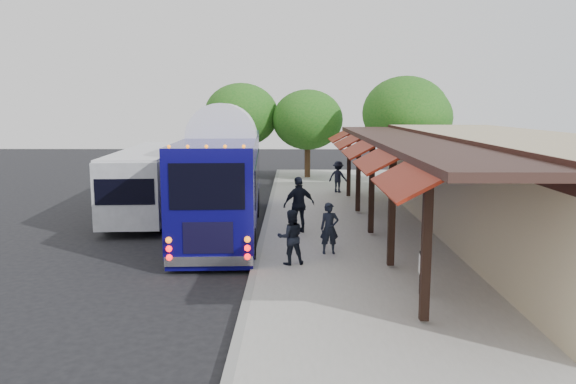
% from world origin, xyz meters
% --- Properties ---
extents(ground, '(90.00, 90.00, 0.00)m').
position_xyz_m(ground, '(0.00, 0.00, 0.00)').
color(ground, black).
rests_on(ground, ground).
extents(sidewalk, '(10.00, 40.00, 0.15)m').
position_xyz_m(sidewalk, '(5.00, 4.00, 0.07)').
color(sidewalk, '#9E9B93').
rests_on(sidewalk, ground).
extents(curb, '(0.20, 40.00, 0.16)m').
position_xyz_m(curb, '(0.05, 4.00, 0.07)').
color(curb, gray).
rests_on(curb, ground).
extents(station_shelter, '(8.15, 20.00, 3.60)m').
position_xyz_m(station_shelter, '(8.38, 4.00, 1.85)').
color(station_shelter, tan).
rests_on(station_shelter, ground).
extents(coach_bus, '(3.00, 11.65, 3.69)m').
position_xyz_m(coach_bus, '(-1.45, 5.40, 1.98)').
color(coach_bus, '#0C075B').
rests_on(coach_bus, ground).
extents(city_bus, '(2.97, 10.34, 2.74)m').
position_xyz_m(city_bus, '(-4.96, 8.72, 1.52)').
color(city_bus, gray).
rests_on(city_bus, ground).
extents(ped_a, '(0.60, 0.43, 1.54)m').
position_xyz_m(ped_a, '(2.19, 1.49, 0.92)').
color(ped_a, black).
rests_on(ped_a, sidewalk).
extents(ped_b, '(0.87, 0.74, 1.55)m').
position_xyz_m(ped_b, '(1.04, 0.33, 0.92)').
color(ped_b, black).
rests_on(ped_b, sidewalk).
extents(ped_c, '(1.25, 0.88, 1.97)m').
position_xyz_m(ped_c, '(1.31, 4.34, 1.13)').
color(ped_c, black).
rests_on(ped_c, sidewalk).
extents(ped_d, '(1.20, 1.03, 1.61)m').
position_xyz_m(ped_d, '(3.40, 13.62, 0.95)').
color(ped_d, black).
rests_on(ped_d, sidewalk).
extents(sign_board, '(0.09, 0.45, 0.99)m').
position_xyz_m(sign_board, '(4.11, -2.20, 0.82)').
color(sign_board, black).
rests_on(sign_board, sidewalk).
extents(tree_left, '(4.35, 4.35, 5.57)m').
position_xyz_m(tree_left, '(1.97, 19.84, 3.71)').
color(tree_left, '#382314').
rests_on(tree_left, ground).
extents(tree_mid, '(4.87, 4.87, 6.23)m').
position_xyz_m(tree_mid, '(7.41, 17.03, 4.15)').
color(tree_mid, '#382314').
rests_on(tree_mid, ground).
extents(tree_right, '(4.56, 4.56, 5.84)m').
position_xyz_m(tree_right, '(7.70, 16.79, 3.89)').
color(tree_right, '#382314').
rests_on(tree_right, ground).
extents(tree_far, '(4.68, 4.68, 5.99)m').
position_xyz_m(tree_far, '(-2.19, 20.69, 3.99)').
color(tree_far, '#382314').
rests_on(tree_far, ground).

